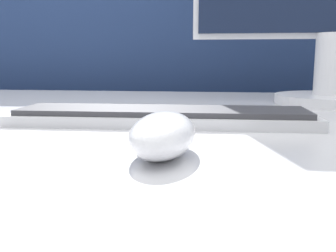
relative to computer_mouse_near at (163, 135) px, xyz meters
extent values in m
cube|color=navy|center=(0.04, 0.92, -0.14)|extent=(5.00, 0.03, 1.24)
ellipsoid|color=white|center=(0.00, 0.00, 0.00)|extent=(0.07, 0.13, 0.04)
cube|color=silver|center=(-0.03, 0.20, -0.01)|extent=(0.46, 0.12, 0.02)
cube|color=#38383D|center=(-0.03, 0.20, 0.00)|extent=(0.43, 0.11, 0.01)
cylinder|color=white|center=(0.29, 0.51, -0.01)|extent=(0.23, 0.23, 0.02)
cylinder|color=white|center=(0.29, 0.51, 0.06)|extent=(0.07, 0.07, 0.13)
camera|label=1|loc=(0.05, -0.38, 0.08)|focal=42.00mm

